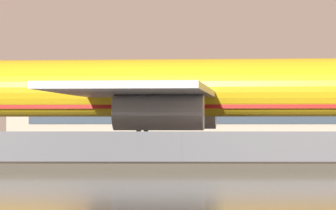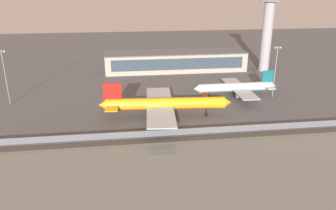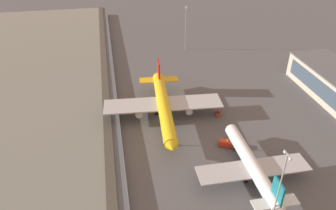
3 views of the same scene
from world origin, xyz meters
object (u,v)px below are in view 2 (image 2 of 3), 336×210
Objects in this scene: baggage_tug at (163,98)px; apron_light_mast_apron_west at (275,70)px; passenger_jet_white_teal at (236,88)px; control_tower at (268,24)px; apron_light_mast_apron_east at (5,75)px; cargo_jet_yellow at (164,104)px; ops_van at (205,97)px.

apron_light_mast_apron_west reaches higher than baggage_tug.
apron_light_mast_apron_west reaches higher than passenger_jet_white_teal.
passenger_jet_white_teal is at bearing 174.52° from apron_light_mast_apron_west.
control_tower reaches higher than apron_light_mast_apron_west.
apron_light_mast_apron_east reaches higher than apron_light_mast_apron_west.
apron_light_mast_apron_east is at bearing 177.69° from passenger_jet_white_teal.
control_tower is 2.04× the size of apron_light_mast_apron_east.
apron_light_mast_apron_east is (-67.08, 2.86, 12.33)m from baggage_tug.
apron_light_mast_apron_west is at bearing -3.20° from baggage_tug.
cargo_jet_yellow reaches higher than passenger_jet_white_teal.
cargo_jet_yellow reaches higher than baggage_tug.
baggage_tug is 0.15× the size of apron_light_mast_apron_east.
passenger_jet_white_teal is at bearing 28.61° from cargo_jet_yellow.
control_tower reaches higher than ops_van.
cargo_jet_yellow is 9.29× the size of ops_van.
apron_light_mast_apron_east reaches higher than passenger_jet_white_teal.
baggage_tug is 52.36m from apron_light_mast_apron_west.
passenger_jet_white_teal reaches higher than baggage_tug.
apron_light_mast_apron_east is (-85.84, 6.15, 11.86)m from ops_van.
apron_light_mast_apron_east reaches higher than ops_van.
ops_van is (21.10, 17.61, -4.23)m from cargo_jet_yellow.
control_tower is at bearing 17.35° from apron_light_mast_apron_east.
apron_light_mast_apron_east is at bearing -162.65° from control_tower.
apron_light_mast_apron_east is (-100.86, 4.07, 8.44)m from passenger_jet_white_teal.
apron_light_mast_apron_west is at bearing -5.48° from passenger_jet_white_teal.
apron_light_mast_apron_west is (53.17, 18.06, 7.52)m from cargo_jet_yellow.
apron_light_mast_apron_west reaches higher than ops_van.
baggage_tug is at bearing 176.80° from apron_light_mast_apron_west.
baggage_tug is 19.06m from ops_van.
ops_van is at bearing -172.11° from passenger_jet_white_teal.
apron_light_mast_apron_west is 0.99× the size of apron_light_mast_apron_east.
passenger_jet_white_teal is 7.01× the size of ops_van.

